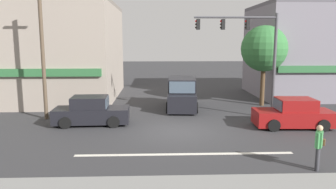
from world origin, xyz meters
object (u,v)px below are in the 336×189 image
utility_pole_near_left (43,54)px  pedestrian_foreground_with_bag (319,145)px  traffic_light_mast (253,46)px  street_tree (264,49)px  sedan_crossing_center (91,112)px  van_approaching_near (182,94)px  sedan_parked_curbside (294,114)px  utility_pole_far_right (280,41)px

utility_pole_near_left → pedestrian_foreground_with_bag: utility_pole_near_left is taller
traffic_light_mast → street_tree: bearing=63.4°
pedestrian_foreground_with_bag → street_tree: bearing=81.1°
sedan_crossing_center → pedestrian_foreground_with_bag: (9.38, -6.96, 0.24)m
traffic_light_mast → utility_pole_near_left: bearing=178.7°
van_approaching_near → sedan_parked_curbside: van_approaching_near is taller
utility_pole_near_left → sedan_parked_curbside: 14.50m
traffic_light_mast → sedan_crossing_center: bearing=-173.2°
utility_pole_far_right → traffic_light_mast: (-3.35, -4.66, -0.31)m
utility_pole_near_left → traffic_light_mast: utility_pole_near_left is taller
utility_pole_far_right → utility_pole_near_left: bearing=-164.3°
street_tree → traffic_light_mast: 4.41m
utility_pole_far_right → sedan_crossing_center: size_ratio=2.15×
street_tree → sedan_parked_curbside: 7.00m
van_approaching_near → sedan_crossing_center: van_approaching_near is taller
utility_pole_near_left → traffic_light_mast: 12.26m
street_tree → sedan_parked_curbside: size_ratio=1.37×
traffic_light_mast → sedan_parked_curbside: bearing=-52.5°
utility_pole_near_left → van_approaching_near: (8.35, 2.80, -2.85)m
utility_pole_near_left → street_tree: bearing=14.4°
street_tree → van_approaching_near: 6.68m
street_tree → traffic_light_mast: (-1.97, -3.94, 0.23)m
street_tree → sedan_crossing_center: street_tree is taller
sedan_parked_curbside → utility_pole_far_right: bearing=76.4°
utility_pole_far_right → sedan_crossing_center: (-12.64, -5.78, -3.90)m
utility_pole_near_left → sedan_parked_curbside: size_ratio=1.77×
traffic_light_mast → sedan_parked_curbside: (1.68, -2.19, -3.59)m
utility_pole_far_right → traffic_light_mast: 5.75m
van_approaching_near → pedestrian_foreground_with_bag: (3.99, -11.16, -0.05)m
street_tree → sedan_crossing_center: size_ratio=1.37×
sedan_crossing_center → pedestrian_foreground_with_bag: size_ratio=2.49×
utility_pole_near_left → utility_pole_far_right: bearing=15.7°
sedan_crossing_center → sedan_parked_curbside: bearing=-5.6°
utility_pole_near_left → traffic_light_mast: size_ratio=1.20×
street_tree → van_approaching_near: (-5.87, -0.85, -3.06)m
pedestrian_foreground_with_bag → traffic_light_mast: bearing=90.6°
sedan_crossing_center → utility_pole_far_right: bearing=24.6°
utility_pole_far_right → traffic_light_mast: bearing=-125.7°
pedestrian_foreground_with_bag → sedan_crossing_center: bearing=143.4°
utility_pole_near_left → utility_pole_far_right: size_ratio=0.83×
sedan_parked_curbside → pedestrian_foreground_with_bag: (-1.60, -5.88, 0.24)m
utility_pole_near_left → van_approaching_near: size_ratio=1.57×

